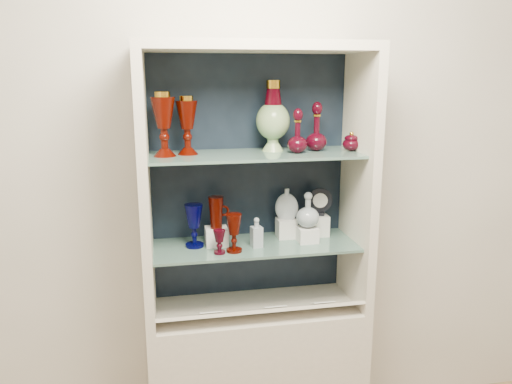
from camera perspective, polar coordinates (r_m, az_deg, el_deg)
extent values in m
cube|color=beige|center=(2.40, -0.99, 3.52)|extent=(3.50, 0.02, 2.80)
cube|color=beige|center=(2.58, 0.00, -20.38)|extent=(1.00, 0.40, 0.75)
cube|color=black|center=(2.39, -0.86, 1.62)|extent=(0.98, 0.02, 1.15)
cube|color=beige|center=(2.17, -12.57, 0.09)|extent=(0.04, 0.40, 1.15)
cube|color=beige|center=(2.34, 11.63, 1.11)|extent=(0.04, 0.40, 1.15)
cube|color=beige|center=(2.15, 0.00, 16.28)|extent=(1.00, 0.40, 0.04)
cube|color=slate|center=(2.30, -0.09, -6.10)|extent=(0.92, 0.34, 0.01)
cube|color=slate|center=(2.20, -0.10, 4.29)|extent=(0.92, 0.34, 0.01)
cube|color=beige|center=(2.29, 0.54, -13.43)|extent=(0.92, 0.17, 0.09)
cube|color=white|center=(2.35, 7.64, -12.38)|extent=(0.10, 0.06, 0.03)
cube|color=white|center=(2.29, 2.14, -12.95)|extent=(0.10, 0.06, 0.03)
cube|color=white|center=(2.25, -5.22, -13.52)|extent=(0.10, 0.06, 0.03)
cube|color=silver|center=(2.28, -4.54, -5.07)|extent=(0.10, 0.10, 0.08)
cube|color=silver|center=(2.38, 3.49, -4.13)|extent=(0.09, 0.09, 0.09)
cube|color=silver|center=(2.33, 5.88, -4.85)|extent=(0.09, 0.09, 0.07)
cube|color=silver|center=(2.42, 7.25, -3.80)|extent=(0.08, 0.08, 0.10)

